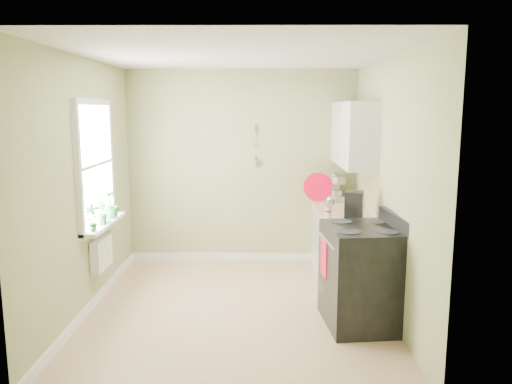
{
  "coord_description": "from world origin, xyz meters",
  "views": [
    {
      "loc": [
        0.24,
        -5.18,
        2.16
      ],
      "look_at": [
        0.21,
        0.55,
        1.2
      ],
      "focal_mm": 35.0,
      "sensor_mm": 36.0,
      "label": 1
    }
  ],
  "objects_px": {
    "stove": "(362,275)",
    "kettle": "(329,203)",
    "stand_mixer": "(335,189)",
    "coffee_maker": "(354,207)"
  },
  "relations": [
    {
      "from": "stand_mixer",
      "to": "kettle",
      "type": "xyz_separation_m",
      "value": [
        -0.17,
        -0.63,
        -0.08
      ]
    },
    {
      "from": "stand_mixer",
      "to": "coffee_maker",
      "type": "distance_m",
      "value": 1.29
    },
    {
      "from": "coffee_maker",
      "to": "stove",
      "type": "bearing_deg",
      "value": -92.21
    },
    {
      "from": "stove",
      "to": "kettle",
      "type": "distance_m",
      "value": 1.42
    },
    {
      "from": "stove",
      "to": "stand_mixer",
      "type": "bearing_deg",
      "value": 89.52
    },
    {
      "from": "stand_mixer",
      "to": "kettle",
      "type": "bearing_deg",
      "value": -105.11
    },
    {
      "from": "stove",
      "to": "coffee_maker",
      "type": "distance_m",
      "value": 0.88
    },
    {
      "from": "stove",
      "to": "coffee_maker",
      "type": "height_order",
      "value": "coffee_maker"
    },
    {
      "from": "stand_mixer",
      "to": "coffee_maker",
      "type": "relative_size",
      "value": 1.1
    },
    {
      "from": "stand_mixer",
      "to": "coffee_maker",
      "type": "xyz_separation_m",
      "value": [
        0.01,
        -1.29,
        0.0
      ]
    }
  ]
}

